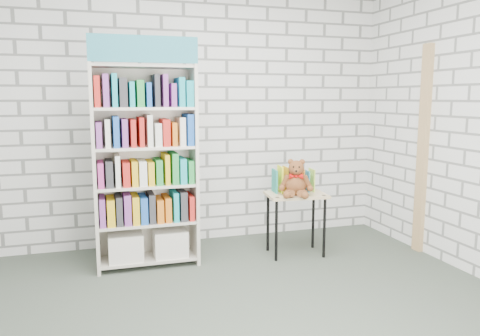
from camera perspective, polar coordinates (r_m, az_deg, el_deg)
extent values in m
plane|color=#3D463B|center=(3.50, 0.02, -18.14)|extent=(4.50, 4.50, 0.00)
cube|color=silver|center=(5.08, -6.69, 6.55)|extent=(4.50, 0.02, 2.80)
cube|color=silver|center=(1.37, 25.62, 0.34)|extent=(4.50, 0.02, 2.80)
cube|color=beige|center=(4.39, -17.33, -0.18)|extent=(0.03, 0.36, 1.87)
cube|color=beige|center=(4.47, -5.66, 0.33)|extent=(0.03, 0.36, 1.87)
cube|color=beige|center=(4.58, -11.65, 0.38)|extent=(0.94, 0.02, 1.87)
cube|color=teal|center=(4.21, -11.63, 14.03)|extent=(0.94, 0.02, 0.23)
cube|color=beige|center=(4.62, -11.11, -10.72)|extent=(0.87, 0.34, 0.03)
cube|color=beige|center=(4.51, -11.24, -6.47)|extent=(0.87, 0.34, 0.03)
cube|color=beige|center=(4.43, -11.37, -2.05)|extent=(0.87, 0.34, 0.03)
cube|color=beige|center=(4.38, -11.51, 2.50)|extent=(0.87, 0.34, 0.03)
cube|color=beige|center=(4.36, -11.65, 7.13)|extent=(0.87, 0.34, 0.03)
cube|color=beige|center=(4.37, -11.80, 12.04)|extent=(0.87, 0.34, 0.03)
cube|color=silver|center=(4.56, -13.79, -9.23)|extent=(0.31, 0.30, 0.25)
cube|color=silver|center=(4.60, -8.55, -8.92)|extent=(0.31, 0.30, 0.25)
cube|color=purple|center=(4.47, -11.28, -4.79)|extent=(0.87, 0.30, 0.25)
cube|color=#333338|center=(4.40, -11.41, -0.31)|extent=(0.87, 0.30, 0.25)
cube|color=red|center=(4.36, -11.55, 4.29)|extent=(0.87, 0.30, 0.25)
cube|color=yellow|center=(4.35, -11.69, 8.94)|extent=(0.87, 0.30, 0.25)
cube|color=tan|center=(4.71, 6.85, -3.26)|extent=(0.62, 0.46, 0.03)
cylinder|color=black|center=(4.57, 4.45, -7.65)|extent=(0.03, 0.03, 0.60)
cylinder|color=black|center=(4.86, 3.42, -6.64)|extent=(0.03, 0.03, 0.60)
cylinder|color=black|center=(4.73, 10.24, -7.21)|extent=(0.03, 0.03, 0.60)
cylinder|color=black|center=(5.01, 8.91, -6.28)|extent=(0.03, 0.03, 0.60)
cylinder|color=black|center=(4.50, 4.57, -3.65)|extent=(0.04, 0.04, 0.01)
cylinder|color=black|center=(4.65, 10.21, -3.35)|extent=(0.04, 0.04, 0.01)
cube|color=teal|center=(4.72, 4.24, -1.54)|extent=(0.03, 0.18, 0.24)
cube|color=#FAFF28|center=(4.73, 4.90, -1.52)|extent=(0.03, 0.18, 0.24)
cube|color=gold|center=(4.75, 5.55, -1.49)|extent=(0.03, 0.18, 0.24)
cube|color=black|center=(4.76, 6.20, -1.47)|extent=(0.03, 0.18, 0.24)
cube|color=white|center=(4.78, 6.84, -1.44)|extent=(0.03, 0.18, 0.24)
cube|color=orange|center=(4.80, 7.48, -1.42)|extent=(0.03, 0.18, 0.24)
cube|color=teal|center=(4.82, 8.11, -1.39)|extent=(0.03, 0.18, 0.24)
cube|color=#C3E74D|center=(4.84, 8.74, -1.36)|extent=(0.03, 0.18, 0.24)
ellipsoid|color=brown|center=(4.61, 6.84, -2.00)|extent=(0.21, 0.18, 0.21)
sphere|color=brown|center=(4.58, 6.87, -0.02)|extent=(0.15, 0.15, 0.15)
sphere|color=brown|center=(4.59, 6.19, 0.77)|extent=(0.06, 0.06, 0.06)
sphere|color=brown|center=(4.59, 7.58, 0.74)|extent=(0.06, 0.06, 0.06)
sphere|color=brown|center=(4.52, 6.87, -0.39)|extent=(0.06, 0.06, 0.06)
sphere|color=black|center=(4.52, 6.55, 0.12)|extent=(0.02, 0.02, 0.02)
sphere|color=black|center=(4.52, 7.22, 0.11)|extent=(0.02, 0.02, 0.02)
sphere|color=black|center=(4.50, 6.88, -0.38)|extent=(0.02, 0.02, 0.02)
cylinder|color=brown|center=(4.59, 5.52, -1.65)|extent=(0.10, 0.12, 0.15)
cylinder|color=brown|center=(4.59, 8.17, -1.69)|extent=(0.12, 0.08, 0.15)
sphere|color=brown|center=(4.58, 5.13, -2.42)|extent=(0.06, 0.06, 0.06)
sphere|color=brown|center=(4.59, 8.54, -2.48)|extent=(0.06, 0.06, 0.06)
cylinder|color=brown|center=(4.52, 6.06, -3.05)|extent=(0.08, 0.16, 0.09)
cylinder|color=brown|center=(4.52, 7.60, -3.08)|extent=(0.15, 0.16, 0.09)
sphere|color=brown|center=(4.45, 5.72, -3.29)|extent=(0.07, 0.07, 0.07)
sphere|color=brown|center=(4.45, 7.94, -3.33)|extent=(0.07, 0.07, 0.07)
cone|color=#BA0E0B|center=(4.53, 6.41, -1.01)|extent=(0.08, 0.08, 0.06)
cone|color=#BA0E0B|center=(4.54, 7.31, -1.02)|extent=(0.08, 0.08, 0.06)
sphere|color=#BA0E0B|center=(4.53, 6.86, -1.02)|extent=(0.03, 0.03, 0.03)
cube|color=tan|center=(5.07, 21.38, 2.04)|extent=(0.05, 0.12, 2.10)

